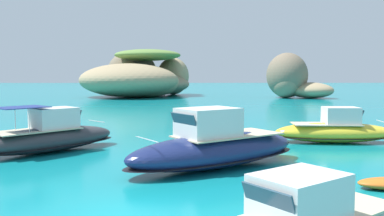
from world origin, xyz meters
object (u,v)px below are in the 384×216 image
Objects in this scene: islet_small at (291,80)px; motorboat_charcoal at (49,137)px; islet_large at (141,78)px; motorboat_navy at (215,147)px; motorboat_yellow at (335,131)px.

motorboat_charcoal is (-27.77, -53.11, -2.59)m from islet_small.
motorboat_charcoal is (1.11, -60.33, -2.74)m from islet_large.
islet_large is at bearing 99.08° from motorboat_navy.
islet_small reaches higher than motorboat_yellow.
islet_large is 60.40m from motorboat_charcoal.
islet_small reaches higher than motorboat_charcoal.
motorboat_yellow is 1.01× the size of motorboat_charcoal.
islet_large is 2.30× the size of islet_small.
motorboat_charcoal is at bearing -170.81° from motorboat_yellow.
motorboat_navy reaches higher than motorboat_charcoal.
islet_large reaches higher than motorboat_yellow.
motorboat_charcoal is (-17.46, -2.83, 0.07)m from motorboat_yellow.
motorboat_navy is at bearing -108.01° from islet_small.
islet_large is at bearing 91.06° from motorboat_charcoal.
islet_small is 51.40m from motorboat_yellow.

